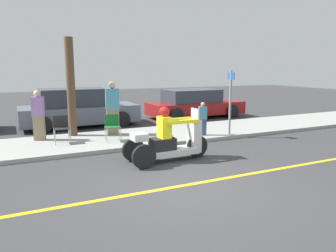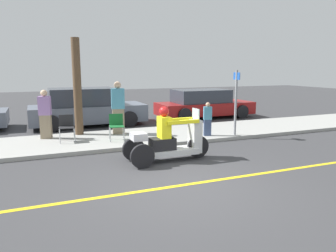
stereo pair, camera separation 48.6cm
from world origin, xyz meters
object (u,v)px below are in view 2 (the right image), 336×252
Objects in this scene: spectator_with_child at (208,120)px; parked_car_lot_center at (86,108)px; tree_trunk at (77,87)px; motorcycle_trike at (168,142)px; folding_chair_set_back at (67,125)px; spectator_mid_group at (45,115)px; spectator_near_curb at (118,109)px; folding_chair_curbside at (116,124)px; street_sign at (236,100)px; parked_car_lot_far at (204,104)px.

spectator_with_child is 0.24× the size of parked_car_lot_center.
tree_trunk is at bearing -104.61° from parked_car_lot_center.
motorcycle_trike is 2.97m from spectator_with_child.
parked_car_lot_center is at bearing 75.39° from tree_trunk.
folding_chair_set_back is 0.18× the size of parked_car_lot_center.
folding_chair_set_back is (0.59, -0.67, -0.26)m from spectator_mid_group.
spectator_near_curb reaches higher than parked_car_lot_center.
folding_chair_set_back is 0.25× the size of tree_trunk.
folding_chair_curbside is at bearing -27.17° from spectator_mid_group.
street_sign is at bearing -23.84° from tree_trunk.
street_sign is at bearing 27.87° from motorcycle_trike.
spectator_with_child is 1.38× the size of folding_chair_curbside.
tree_trunk reaches higher than spectator_with_child.
spectator_mid_group is 1.41m from tree_trunk.
spectator_mid_group is 6.30m from street_sign.
parked_car_lot_center is at bearing 128.68° from spectator_with_child.
tree_trunk is 5.38m from street_sign.
spectator_with_child is 3.05m from folding_chair_curbside.
folding_chair_set_back is at bearing -153.17° from parked_car_lot_far.
parked_car_lot_far is 4.83m from street_sign.
spectator_mid_group is 3.12m from parked_car_lot_center.
spectator_near_curb reaches higher than motorcycle_trike.
parked_car_lot_center reaches higher than folding_chair_set_back.
spectator_mid_group is 0.72× the size of street_sign.
folding_chair_set_back is 1.55m from tree_trunk.
folding_chair_set_back is 0.37× the size of street_sign.
parked_car_lot_center reaches higher than folding_chair_curbside.
street_sign is at bearing -17.36° from spectator_with_child.
motorcycle_trike reaches higher than folding_chair_set_back.
spectator_mid_group is at bearing -166.13° from tree_trunk.
folding_chair_curbside is 4.06m from street_sign.
parked_car_lot_center is at bearing -179.02° from parked_car_lot_far.
folding_chair_curbside is (2.08, -1.07, -0.26)m from spectator_mid_group.
spectator_near_curb is (-0.47, 3.41, 0.49)m from motorcycle_trike.
parked_car_lot_center is (-3.38, 4.23, 0.07)m from spectator_with_child.
motorcycle_trike is at bearing -79.47° from parked_car_lot_center.
spectator_near_curb reaches higher than folding_chair_set_back.
parked_car_lot_center is 1.43× the size of tree_trunk.
spectator_mid_group is at bearing 131.08° from folding_chair_set_back.
spectator_near_curb is 1.89m from folding_chair_set_back.
parked_car_lot_center is (-0.39, 3.68, 0.11)m from folding_chair_curbside.
tree_trunk is (-1.00, 1.33, 1.13)m from folding_chair_curbside.
spectator_near_curb is at bearing 97.86° from motorcycle_trike.
spectator_near_curb is 1.03m from folding_chair_curbside.
folding_chair_curbside is (-0.29, -0.92, -0.37)m from spectator_near_curb.
spectator_mid_group is 5.33m from spectator_with_child.
folding_chair_curbside is at bearing 169.63° from spectator_with_child.
spectator_mid_group reaches higher than parked_car_lot_far.
folding_chair_curbside is 6.42m from parked_car_lot_far.
folding_chair_set_back is (-2.25, 2.89, 0.12)m from motorcycle_trike.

